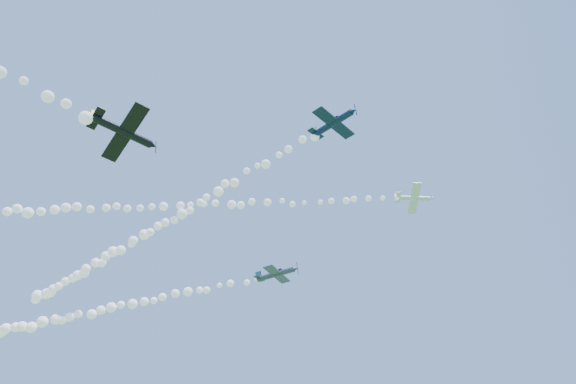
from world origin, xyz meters
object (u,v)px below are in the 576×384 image
at_px(plane_navy, 334,123).
at_px(plane_black, 125,132).
at_px(plane_white, 414,198).
at_px(plane_grey, 277,274).

relative_size(plane_navy, plane_black, 1.03).
bearing_deg(plane_black, plane_white, -3.05).
bearing_deg(plane_white, plane_black, -141.18).
bearing_deg(plane_navy, plane_black, -119.22).
bearing_deg(plane_white, plane_navy, -125.16).
distance_m(plane_navy, plane_grey, 29.93).
xyz_separation_m(plane_navy, plane_grey, (-18.56, 21.81, -8.70)).
xyz_separation_m(plane_navy, plane_black, (-18.84, -18.07, -11.13)).
height_order(plane_navy, plane_black, plane_navy).
bearing_deg(plane_grey, plane_navy, -51.19).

